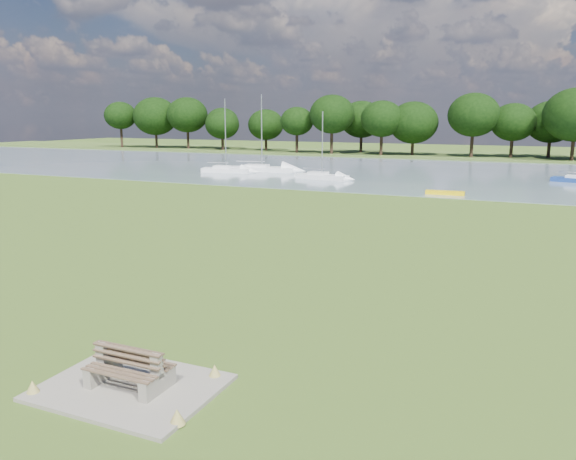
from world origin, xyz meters
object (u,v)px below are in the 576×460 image
at_px(kayak, 445,193).
at_px(sailboat_3, 321,175).
at_px(sailboat_2, 226,168).
at_px(sailboat_4, 261,167).
at_px(bench_pair, 129,369).

distance_m(kayak, sailboat_3, 15.27).
distance_m(sailboat_2, sailboat_4, 4.21).
bearing_deg(kayak, sailboat_2, 158.48).
distance_m(sailboat_3, sailboat_4, 10.41).
xyz_separation_m(kayak, sailboat_3, (-13.64, 6.86, 0.28)).
xyz_separation_m(kayak, sailboat_2, (-26.38, 9.00, 0.32)).
relative_size(kayak, sailboat_3, 0.46).
bearing_deg(sailboat_2, sailboat_4, 24.83).
distance_m(kayak, sailboat_2, 27.87).
bearing_deg(sailboat_4, sailboat_3, -37.28).
xyz_separation_m(bench_pair, sailboat_4, (-21.26, 49.46, -0.00)).
distance_m(bench_pair, sailboat_3, 46.42).
height_order(kayak, sailboat_3, sailboat_3).
distance_m(bench_pair, kayak, 38.04).
bearing_deg(kayak, sailboat_4, 150.79).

